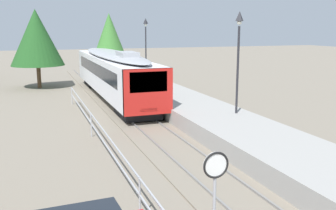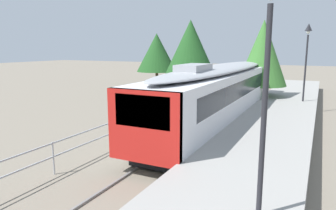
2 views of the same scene
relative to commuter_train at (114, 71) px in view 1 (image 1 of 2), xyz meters
The scene contains 10 objects.
ground_plane 9.78m from the commuter_train, 108.32° to the right, with size 160.00×160.00×0.00m, color slate.
track_rails 9.30m from the commuter_train, 90.00° to the right, with size 3.20×60.00×0.14m.
commuter_train is the anchor object (origin of this frame).
station_platform 9.77m from the commuter_train, 70.27° to the right, with size 3.90×60.00×0.90m, color #999691.
platform_lamp_mid_platform 12.28m from the commuter_train, 69.16° to the right, with size 0.34×0.34×5.35m.
platform_lamp_far_end 7.53m from the commuter_train, 53.03° to the left, with size 0.34×0.34×5.35m.
speed_limit_sign 22.10m from the commuter_train, 96.18° to the right, with size 0.61×0.10×2.81m.
carpark_fence 19.38m from the commuter_train, 99.82° to the right, with size 0.06×36.06×1.25m.
tree_behind_carpark 7.32m from the commuter_train, 80.66° to the left, with size 3.78×3.78×6.73m.
tree_distant_left 9.77m from the commuter_train, 123.68° to the left, with size 4.71×4.71×7.05m.
Camera 1 is at (-6.06, 1.93, 5.43)m, focal length 41.41 mm.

